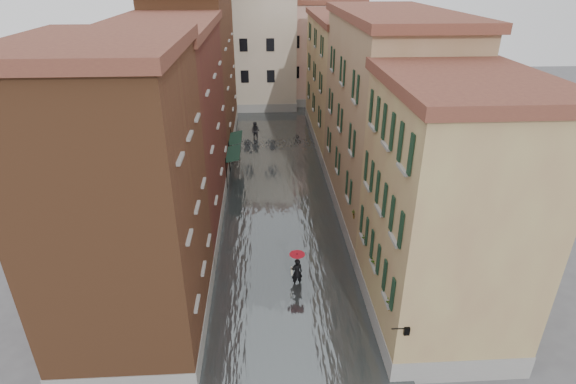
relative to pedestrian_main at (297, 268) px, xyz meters
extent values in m
plane|color=#515053|center=(-0.58, -0.81, -1.20)|extent=(120.00, 120.00, 0.00)
cube|color=#474D4F|center=(-0.58, 12.19, -1.10)|extent=(10.00, 60.00, 0.20)
cube|color=brown|center=(-7.58, -2.81, 5.30)|extent=(6.00, 8.00, 13.00)
cube|color=#562C1B|center=(-7.58, 8.19, 5.05)|extent=(6.00, 14.00, 12.50)
cube|color=brown|center=(-7.58, 23.19, 5.80)|extent=(6.00, 16.00, 14.00)
cube|color=#9B6F50|center=(6.42, -2.81, 4.55)|extent=(6.00, 8.00, 11.50)
cube|color=#9E7F60|center=(6.42, 8.19, 5.30)|extent=(6.00, 14.00, 13.00)
cube|color=#9B6F50|center=(6.42, 23.19, 4.55)|extent=(6.00, 16.00, 11.50)
cube|color=beige|center=(-3.58, 37.19, 5.30)|extent=(12.00, 9.00, 13.00)
cube|color=#C8A58D|center=(5.42, 39.19, 4.80)|extent=(10.00, 9.00, 12.00)
cube|color=black|center=(-4.03, 13.64, 1.35)|extent=(1.09, 3.36, 0.31)
cylinder|color=black|center=(-4.53, 11.96, 0.20)|extent=(0.06, 0.06, 2.80)
cylinder|color=black|center=(-4.53, 15.32, 0.20)|extent=(0.06, 0.06, 2.80)
cube|color=black|center=(-4.03, 17.24, 1.35)|extent=(1.09, 3.14, 0.31)
cylinder|color=black|center=(-4.53, 15.67, 0.20)|extent=(0.06, 0.06, 2.80)
cylinder|color=black|center=(-4.53, 18.81, 0.20)|extent=(0.06, 0.06, 2.80)
cylinder|color=black|center=(3.47, -6.81, 1.90)|extent=(0.60, 0.05, 0.05)
cube|color=black|center=(3.77, -6.81, 1.80)|extent=(0.22, 0.22, 0.35)
cube|color=beige|center=(3.77, -6.81, 1.80)|extent=(0.14, 0.14, 0.24)
cube|color=brown|center=(3.54, -5.47, 1.95)|extent=(0.22, 0.85, 0.18)
imported|color=#265926|center=(3.54, -5.47, 2.37)|extent=(0.59, 0.51, 0.66)
cube|color=brown|center=(3.54, -2.60, 1.95)|extent=(0.22, 0.85, 0.18)
imported|color=#265926|center=(3.54, -2.60, 2.37)|extent=(0.59, 0.51, 0.66)
cube|color=brown|center=(3.54, -0.53, 1.95)|extent=(0.22, 0.85, 0.18)
imported|color=#265926|center=(3.54, -0.53, 2.37)|extent=(0.59, 0.51, 0.66)
cube|color=brown|center=(3.54, 2.17, 1.95)|extent=(0.22, 0.85, 0.18)
imported|color=#265926|center=(3.54, 2.17, 2.37)|extent=(0.59, 0.51, 0.66)
imported|color=black|center=(0.00, 0.00, -0.32)|extent=(0.72, 0.56, 1.74)
cube|color=beige|center=(-0.28, 0.05, -0.25)|extent=(0.08, 0.30, 0.38)
cylinder|color=black|center=(0.00, 0.00, 0.15)|extent=(0.02, 0.02, 1.00)
cone|color=#A60B19|center=(0.00, 0.00, 0.72)|extent=(0.87, 0.87, 0.28)
imported|color=black|center=(-2.41, 23.71, -0.27)|extent=(1.11, 1.02, 1.86)
camera|label=1|loc=(-1.63, -19.80, 14.48)|focal=28.00mm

